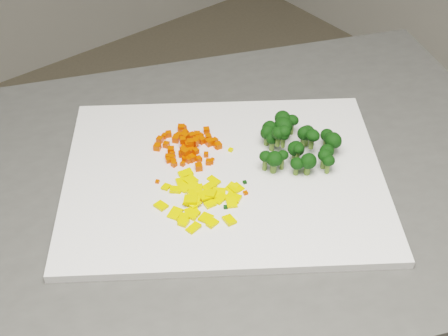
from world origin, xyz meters
TOP-DOWN VIEW (x-y plane):
  - cutting_board at (0.26, 0.14)m, footprint 0.56×0.54m
  - carrot_pile at (0.25, 0.21)m, footprint 0.10×0.10m
  - pepper_pile at (0.21, 0.12)m, footprint 0.11×0.11m
  - broccoli_pile at (0.37, 0.11)m, footprint 0.12×0.12m
  - carrot_cube_0 at (0.23, 0.19)m, footprint 0.01×0.01m
  - carrot_cube_1 at (0.24, 0.19)m, footprint 0.01×0.01m
  - carrot_cube_2 at (0.26, 0.17)m, footprint 0.01×0.01m
  - carrot_cube_3 at (0.30, 0.23)m, footprint 0.01×0.01m
  - carrot_cube_4 at (0.28, 0.22)m, footprint 0.01×0.01m
  - carrot_cube_5 at (0.28, 0.23)m, footprint 0.01×0.01m
  - carrot_cube_6 at (0.25, 0.26)m, footprint 0.01×0.01m
  - carrot_cube_7 at (0.25, 0.26)m, footprint 0.01×0.01m
  - carrot_cube_8 at (0.29, 0.22)m, footprint 0.01×0.01m
  - carrot_cube_9 at (0.22, 0.20)m, footprint 0.01×0.01m
  - carrot_cube_10 at (0.23, 0.22)m, footprint 0.01×0.01m
  - carrot_cube_11 at (0.29, 0.21)m, footprint 0.01×0.01m
  - carrot_cube_12 at (0.25, 0.22)m, footprint 0.01×0.01m
  - carrot_cube_13 at (0.26, 0.17)m, footprint 0.01×0.01m
  - carrot_cube_14 at (0.24, 0.19)m, footprint 0.01×0.01m
  - carrot_cube_15 at (0.26, 0.24)m, footprint 0.01×0.01m
  - carrot_cube_16 at (0.29, 0.19)m, footprint 0.01×0.01m
  - carrot_cube_17 at (0.24, 0.21)m, footprint 0.01×0.01m
  - carrot_cube_18 at (0.22, 0.20)m, footprint 0.01×0.01m
  - carrot_cube_19 at (0.27, 0.23)m, footprint 0.01×0.01m
  - carrot_cube_20 at (0.22, 0.21)m, footprint 0.01×0.01m
  - carrot_cube_21 at (0.26, 0.21)m, footprint 0.01×0.01m
  - carrot_cube_22 at (0.26, 0.23)m, footprint 0.01×0.01m
  - carrot_cube_23 at (0.26, 0.21)m, footprint 0.01×0.01m
  - carrot_cube_24 at (0.28, 0.26)m, footprint 0.01×0.01m
  - carrot_cube_25 at (0.25, 0.21)m, footprint 0.01×0.01m
  - carrot_cube_26 at (0.23, 0.22)m, footprint 0.01×0.01m
  - carrot_cube_27 at (0.27, 0.24)m, footprint 0.01×0.01m
  - carrot_cube_28 at (0.26, 0.22)m, footprint 0.01×0.01m
  - carrot_cube_29 at (0.29, 0.20)m, footprint 0.01×0.01m
  - carrot_cube_30 at (0.24, 0.21)m, footprint 0.01×0.01m
  - carrot_cube_31 at (0.22, 0.20)m, footprint 0.01×0.01m
  - carrot_cube_32 at (0.24, 0.26)m, footprint 0.01×0.01m
  - carrot_cube_33 at (0.24, 0.17)m, footprint 0.01×0.01m
  - carrot_cube_34 at (0.22, 0.21)m, footprint 0.01×0.01m
  - carrot_cube_35 at (0.26, 0.24)m, footprint 0.01×0.01m
  - carrot_cube_36 at (0.25, 0.24)m, footprint 0.01×0.01m
  - carrot_cube_37 at (0.27, 0.18)m, footprint 0.01×0.01m
  - carrot_cube_38 at (0.27, 0.21)m, footprint 0.01×0.01m
  - carrot_cube_39 at (0.28, 0.22)m, footprint 0.01×0.01m
  - carrot_cube_40 at (0.28, 0.21)m, footprint 0.01×0.01m
  - carrot_cube_41 at (0.25, 0.24)m, footprint 0.01×0.01m
  - carrot_cube_42 at (0.22, 0.24)m, footprint 0.01×0.01m
  - carrot_cube_43 at (0.23, 0.25)m, footprint 0.01×0.01m
  - carrot_cube_44 at (0.24, 0.19)m, footprint 0.01×0.01m
  - carrot_cube_45 at (0.29, 0.20)m, footprint 0.01×0.01m
  - carrot_cube_46 at (0.27, 0.21)m, footprint 0.01×0.01m
  - carrot_cube_47 at (0.27, 0.26)m, footprint 0.01×0.01m
  - carrot_cube_48 at (0.23, 0.24)m, footprint 0.01×0.01m
  - carrot_cube_49 at (0.26, 0.21)m, footprint 0.01×0.01m
  - carrot_cube_50 at (0.25, 0.22)m, footprint 0.01×0.01m
  - carrot_cube_51 at (0.28, 0.20)m, footprint 0.01×0.01m
  - carrot_cube_52 at (0.24, 0.21)m, footprint 0.01×0.01m
  - carrot_cube_53 at (0.29, 0.19)m, footprint 0.01×0.01m
  - carrot_cube_54 at (0.25, 0.20)m, footprint 0.01×0.01m
  - carrot_cube_55 at (0.27, 0.21)m, footprint 0.01×0.01m
  - carrot_cube_56 at (0.24, 0.20)m, footprint 0.01×0.01m
  - carrot_cube_57 at (0.25, 0.18)m, footprint 0.01×0.01m
  - carrot_cube_58 at (0.22, 0.22)m, footprint 0.01×0.01m
  - carrot_cube_59 at (0.25, 0.19)m, footprint 0.01×0.01m
  - carrot_cube_60 at (0.24, 0.20)m, footprint 0.01×0.01m
  - pepper_chunk_0 at (0.18, 0.10)m, footprint 0.02×0.02m
  - pepper_chunk_1 at (0.18, 0.17)m, footprint 0.02×0.01m
  - pepper_chunk_2 at (0.17, 0.10)m, footprint 0.02×0.02m
  - pepper_chunk_3 at (0.26, 0.11)m, footprint 0.02×0.02m
  - pepper_chunk_4 at (0.23, 0.10)m, footprint 0.02×0.02m
  - pepper_chunk_5 at (0.17, 0.08)m, footprint 0.02×0.01m
  - pepper_chunk_6 at (0.20, 0.15)m, footprint 0.02×0.02m
  - pepper_chunk_7 at (0.24, 0.09)m, footprint 0.02×0.02m
  - pepper_chunk_8 at (0.20, 0.12)m, footprint 0.02×0.02m
  - pepper_chunk_9 at (0.20, 0.13)m, footprint 0.01×0.02m
  - pepper_chunk_10 at (0.21, 0.14)m, footprint 0.02×0.02m
  - pepper_chunk_11 at (0.23, 0.09)m, footprint 0.02×0.02m
  - pepper_chunk_12 at (0.19, 0.12)m, footprint 0.02×0.02m
  - pepper_chunk_13 at (0.24, 0.14)m, footprint 0.01×0.02m
  - pepper_chunk_14 at (0.19, 0.11)m, footprint 0.02×0.01m
  - pepper_chunk_15 at (0.19, 0.07)m, footprint 0.02×0.01m
  - pepper_chunk_16 at (0.16, 0.12)m, footprint 0.02×0.02m
  - pepper_chunk_17 at (0.21, 0.13)m, footprint 0.02×0.02m
  - pepper_chunk_18 at (0.19, 0.09)m, footprint 0.02×0.02m
  - pepper_chunk_19 at (0.16, 0.10)m, footprint 0.02×0.02m
  - pepper_chunk_20 at (0.20, 0.16)m, footprint 0.02×0.02m
  - pepper_chunk_21 at (0.22, 0.15)m, footprint 0.02×0.02m
  - pepper_chunk_22 at (0.22, 0.11)m, footprint 0.02×0.02m
  - pepper_chunk_23 at (0.19, 0.12)m, footprint 0.02×0.02m
  - pepper_chunk_24 at (0.23, 0.11)m, footprint 0.03×0.03m
  - pepper_chunk_25 at (0.21, 0.12)m, footprint 0.02×0.02m
  - pepper_chunk_26 at (0.16, 0.14)m, footprint 0.02×0.02m
  - pepper_chunk_27 at (0.22, 0.12)m, footprint 0.02×0.02m
  - pepper_chunk_28 at (0.21, 0.10)m, footprint 0.02×0.01m
  - pepper_chunk_29 at (0.19, 0.15)m, footprint 0.02×0.02m
  - pepper_chunk_30 at (0.21, 0.06)m, footprint 0.02×0.02m
  - pepper_chunk_31 at (0.23, 0.13)m, footprint 0.02×0.01m
  - pepper_chunk_32 at (0.16, 0.10)m, footprint 0.02×0.02m
  - pepper_chunk_33 at (0.25, 0.11)m, footprint 0.02×0.02m
  - pepper_chunk_34 at (0.18, 0.11)m, footprint 0.02×0.02m
  - pepper_chunk_35 at (0.22, 0.17)m, footprint 0.02×0.02m
  - pepper_chunk_36 at (0.21, 0.14)m, footprint 0.02×0.02m
  - broccoli_floret_0 at (0.39, 0.16)m, footprint 0.03×0.03m
  - broccoli_floret_1 at (0.39, 0.07)m, footprint 0.03×0.03m
  - broccoli_floret_2 at (0.35, 0.07)m, footprint 0.03×0.03m
  - broccoli_floret_3 at (0.39, 0.11)m, footprint 0.03×0.03m
  - broccoli_floret_4 at (0.34, 0.08)m, footprint 0.03×0.03m
  - broccoli_floret_5 at (0.41, 0.09)m, footprint 0.03×0.03m
  - broccoli_floret_6 at (0.40, 0.12)m, footprint 0.03×0.03m
  - broccoli_floret_7 at (0.35, 0.14)m, footprint 0.03×0.03m
  - broccoli_floret_8 at (0.35, 0.09)m, footprint 0.02×0.02m
  - broccoli_floret_9 at (0.35, 0.12)m, footprint 0.02×0.02m
  - broccoli_floret_10 at (0.36, 0.12)m, footprint 0.03×0.03m
  - broccoli_floret_11 at (0.35, 0.13)m, footprint 0.03×0.03m
  - broccoli_floret_12 at (0.38, 0.15)m, footprint 0.04×0.04m
  - broccoli_floret_13 at (0.36, 0.16)m, footprint 0.03×0.03m
  - broccoli_floret_14 at (0.33, 0.10)m, footprint 0.02×0.02m
  - broccoli_floret_15 at (0.36, 0.10)m, footprint 0.03×0.03m
  - broccoli_floret_16 at (0.31, 0.11)m, footprint 0.02×0.02m
  - broccoli_floret_17 at (0.39, 0.09)m, footprint 0.03×0.03m
  - broccoli_floret_18 at (0.38, 0.05)m, footprint 0.02×0.02m
  - broccoli_floret_19 at (0.38, 0.06)m, footprint 0.03×0.03m
  - broccoli_floret_20 at (0.41, 0.08)m, footprint 0.03×0.03m
  - broccoli_floret_21 at (0.35, 0.15)m, footprint 0.03×0.03m
  - broccoli_floret_22 at (0.42, 0.10)m, footprint 0.03×0.03m
  - broccoli_floret_23 at (0.39, 0.15)m, footprint 0.02×0.02m
  - broccoli_floret_24 at (0.40, 0.15)m, footprint 0.02×0.02m
  - broccoli_floret_25 at (0.32, 0.10)m, footprint 0.03×0.03m
  - stray_bit_0 at (0.20, 0.12)m, footprint 0.01×0.01m
  - stray_bit_1 at (0.22, 0.09)m, footprint 0.01×0.01m
  - stray_bit_2 at (0.18, 0.18)m, footprint 0.01×0.01m
  - stray_bit_3 at (0.26, 0.09)m, footprint 0.01×0.01m
  - stray_bit_4 at (0.30, 0.17)m, footprint 0.01×0.01m
  - stray_bit_5 at (0.27, 0.11)m, footprint 0.01×0.01m
  - stray_bit_6 at (0.19, 0.15)m, footprint 0.01×0.01m
  - stray_bit_7 at (0.27, 0.17)m, footprint 0.01×0.01m

SIDE VIEW (x-z plane):
  - cutting_board at x=0.26m, z-range 0.90..0.91m
  - pepper_chunk_18 at x=0.19m, z-range 0.91..0.92m
  - pepper_chunk_31 at x=0.23m, z-range 0.91..0.92m
  - pepper_chunk_3 at x=0.26m, z-range 0.91..0.92m
  - pepper_chunk_1 at x=0.18m, z-range 0.91..0.92m
  - pepper_chunk_33 at x=0.25m, z-range 0.91..0.92m
  - stray_bit_5 at x=0.27m, z-range 0.91..0.92m
  - pepper_chunk_20 at x=0.20m, z-range 0.91..0.92m
  - pepper_chunk_13 at x=0.24m, z-range 0.91..0.92m
  - pepper_chunk_16 at x=0.16m, z-range 0.91..0.92m
  - pepper_chunk_5 at x=0.17m, z-range 0.91..0.92m
  - pepper_chunk_23 at x=0.19m, z-range 0.91..0.92m
  - stray_bit_7 at x=0.27m, z-range 0.91..0.92m
  - stray_bit_1 at x=0.22m, z-range 0.91..0.92m
  - stray_bit_6 at x=0.19m, z-range 0.91..0.92m
  - pepper_chunk_4 at x=0.23m, z-range 0.91..0.92m
  - pepper_chunk_24 at x=0.23m, z-range 0.91..0.92m
  - stray_bit_2 at x=0.18m, z-range 0.91..0.92m
  - pepper_chunk_34 at x=0.18m, z-range 0.91..0.92m
  - pepper_chunk_26 at x=0.16m, z-range 0.91..0.92m
  - pepper_chunk_32 at x=0.16m, z-range 0.91..0.92m
  - pepper_chunk_6 at x=0.20m, z-range 0.91..0.92m
  - stray_bit_3 at x=0.26m, z-range 0.91..0.92m
  - pepper_chunk_2 at x=0.17m, z-range 0.91..0.92m
  - pepper_chunk_28 at x=0.21m, z-range 0.91..0.92m
  - pepper_chunk_10 at x=0.21m, z-range 0.91..0.92m
  - pepper_chunk_30 at x=0.21m, z-range 0.91..0.92m
  - pepper_chunk_15 at x=0.19m, z-range 0.91..0.92m
  - stray_bit_4 at x=0.30m, z-range 0.91..0.92m
  - pepper_chunk_17 at x=0.21m, z-range 0.91..0.92m
  - pepper_chunk_7 at x=0.24m, z-range 0.91..0.92m
  - pepper_chunk_36 at x=0.21m, z-range 0.91..0.92m
  - pepper_chunk_35 at x=0.22m, z-range 0.91..0.92m
  - pepper_chunk_0 at x=0.18m, z-range 0.91..0.92m
  - pepper_chunk_29 at x=0.19m, z-range 0.91..0.92m
  - pepper_chunk_19 at x=0.16m, z-range 0.91..0.92m
  - pepper_chunk_27 at x=0.22m, z-range 0.91..0.92m
  - pepper_chunk_11 at x=0.23m, z-range 0.91..0.92m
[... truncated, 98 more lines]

